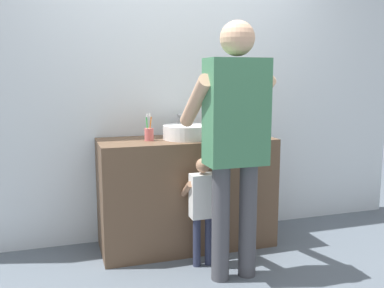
# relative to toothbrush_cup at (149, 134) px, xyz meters

# --- Properties ---
(ground_plane) EXTENTS (14.00, 14.00, 0.00)m
(ground_plane) POSITION_rel_toothbrush_cup_xyz_m (0.31, -0.28, -0.94)
(ground_plane) COLOR slate
(back_wall) EXTENTS (4.40, 0.08, 2.70)m
(back_wall) POSITION_rel_toothbrush_cup_xyz_m (0.31, 0.34, 0.41)
(back_wall) COLOR silver
(back_wall) RESTS_ON ground
(vanity_cabinet) EXTENTS (1.39, 0.54, 0.89)m
(vanity_cabinet) POSITION_rel_toothbrush_cup_xyz_m (0.31, 0.02, -0.50)
(vanity_cabinet) COLOR brown
(vanity_cabinet) RESTS_ON ground
(sink_basin) EXTENTS (0.38, 0.38, 0.11)m
(sink_basin) POSITION_rel_toothbrush_cup_xyz_m (0.31, -0.00, 0.00)
(sink_basin) COLOR white
(sink_basin) RESTS_ON vanity_cabinet
(faucet) EXTENTS (0.18, 0.14, 0.18)m
(faucet) POSITION_rel_toothbrush_cup_xyz_m (0.31, 0.23, 0.03)
(faucet) COLOR #B7BABF
(faucet) RESTS_ON vanity_cabinet
(toothbrush_cup) EXTENTS (0.07, 0.07, 0.21)m
(toothbrush_cup) POSITION_rel_toothbrush_cup_xyz_m (0.00, 0.00, 0.00)
(toothbrush_cup) COLOR #D86666
(toothbrush_cup) RESTS_ON vanity_cabinet
(child_toddler) EXTENTS (0.25, 0.25, 0.80)m
(child_toddler) POSITION_rel_toothbrush_cup_xyz_m (0.31, -0.38, -0.46)
(child_toddler) COLOR #2D334C
(child_toddler) RESTS_ON ground
(adult_parent) EXTENTS (0.54, 0.56, 1.73)m
(adult_parent) POSITION_rel_toothbrush_cup_xyz_m (0.45, -0.62, 0.10)
(adult_parent) COLOR #47474C
(adult_parent) RESTS_ON ground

